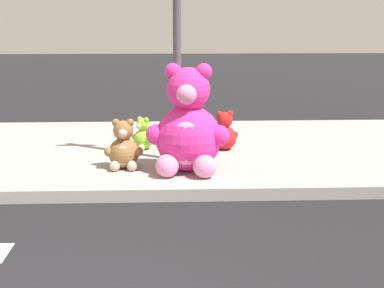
{
  "coord_description": "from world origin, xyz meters",
  "views": [
    {
      "loc": [
        0.87,
        -3.35,
        2.09
      ],
      "look_at": [
        1.16,
        3.6,
        0.55
      ],
      "focal_mm": 54.1,
      "sensor_mm": 36.0,
      "label": 1
    }
  ],
  "objects_px": {
    "sign_pole": "(177,35)",
    "plush_lime": "(143,136)",
    "plush_brown": "(124,149)",
    "plush_pink_large": "(188,129)",
    "plush_teal": "(187,131)",
    "plush_red": "(224,134)"
  },
  "relations": [
    {
      "from": "plush_lime",
      "to": "plush_teal",
      "type": "xyz_separation_m",
      "value": [
        0.66,
        -0.07,
        0.09
      ]
    },
    {
      "from": "plush_pink_large",
      "to": "plush_teal",
      "type": "height_order",
      "value": "plush_pink_large"
    },
    {
      "from": "sign_pole",
      "to": "plush_lime",
      "type": "distance_m",
      "value": 1.73
    },
    {
      "from": "sign_pole",
      "to": "plush_lime",
      "type": "relative_size",
      "value": 6.59
    },
    {
      "from": "sign_pole",
      "to": "plush_brown",
      "type": "bearing_deg",
      "value": -149.46
    },
    {
      "from": "plush_red",
      "to": "plush_teal",
      "type": "bearing_deg",
      "value": -179.19
    },
    {
      "from": "plush_teal",
      "to": "plush_brown",
      "type": "distance_m",
      "value": 1.34
    },
    {
      "from": "plush_pink_large",
      "to": "plush_brown",
      "type": "bearing_deg",
      "value": 168.27
    },
    {
      "from": "plush_pink_large",
      "to": "plush_red",
      "type": "relative_size",
      "value": 2.35
    },
    {
      "from": "plush_pink_large",
      "to": "plush_brown",
      "type": "xyz_separation_m",
      "value": [
        -0.83,
        0.17,
        -0.29
      ]
    },
    {
      "from": "sign_pole",
      "to": "plush_red",
      "type": "relative_size",
      "value": 5.47
    },
    {
      "from": "plush_brown",
      "to": "plush_red",
      "type": "bearing_deg",
      "value": 36.49
    },
    {
      "from": "sign_pole",
      "to": "plush_brown",
      "type": "relative_size",
      "value": 4.91
    },
    {
      "from": "plush_lime",
      "to": "plush_teal",
      "type": "height_order",
      "value": "plush_teal"
    },
    {
      "from": "plush_red",
      "to": "plush_brown",
      "type": "xyz_separation_m",
      "value": [
        -1.41,
        -1.04,
        0.03
      ]
    },
    {
      "from": "plush_pink_large",
      "to": "plush_red",
      "type": "height_order",
      "value": "plush_pink_large"
    },
    {
      "from": "plush_red",
      "to": "plush_brown",
      "type": "distance_m",
      "value": 1.75
    },
    {
      "from": "plush_brown",
      "to": "plush_teal",
      "type": "bearing_deg",
      "value": 50.35
    },
    {
      "from": "plush_brown",
      "to": "plush_lime",
      "type": "bearing_deg",
      "value": 79.75
    },
    {
      "from": "sign_pole",
      "to": "plush_teal",
      "type": "xyz_separation_m",
      "value": [
        0.15,
        0.62,
        -1.41
      ]
    },
    {
      "from": "plush_pink_large",
      "to": "sign_pole",
      "type": "bearing_deg",
      "value": 101.73
    },
    {
      "from": "plush_lime",
      "to": "plush_red",
      "type": "bearing_deg",
      "value": -2.79
    }
  ]
}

